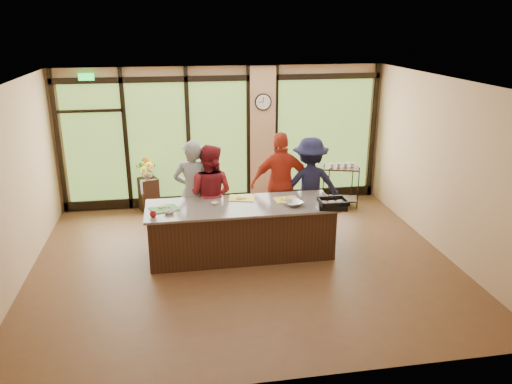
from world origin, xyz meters
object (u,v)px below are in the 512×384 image
object	(u,v)px
roasting_pan	(333,205)
cook_left	(193,192)
flower_stand	(149,194)
cook_right	(310,185)
island_base	(241,231)
bar_cart	(341,181)

from	to	relation	value
roasting_pan	cook_left	bearing A→B (deg)	167.71
cook_left	flower_stand	bearing A→B (deg)	-59.70
cook_left	cook_right	bearing A→B (deg)	-172.36
cook_right	flower_stand	size ratio (longest dim) A/B	2.54
island_base	flower_stand	xyz separation A→B (m)	(-1.65, 2.45, -0.08)
cook_right	roasting_pan	xyz separation A→B (m)	(0.05, -1.25, 0.04)
cook_right	cook_left	bearing A→B (deg)	7.33
island_base	roasting_pan	world-z (taller)	roasting_pan
cook_left	bar_cart	bearing A→B (deg)	-154.70
island_base	flower_stand	size ratio (longest dim) A/B	4.28
roasting_pan	bar_cart	bearing A→B (deg)	81.22
cook_left	bar_cart	size ratio (longest dim) A/B	1.92
roasting_pan	cook_right	bearing A→B (deg)	105.86
island_base	flower_stand	bearing A→B (deg)	123.94
island_base	cook_right	size ratio (longest dim) A/B	1.69
cook_right	bar_cart	world-z (taller)	cook_right
bar_cart	cook_left	bearing A→B (deg)	-141.58
roasting_pan	bar_cart	xyz separation A→B (m)	(0.97, 2.38, -0.36)
cook_left	island_base	bearing A→B (deg)	141.12
island_base	cook_left	world-z (taller)	cook_left
cook_left	flower_stand	size ratio (longest dim) A/B	2.65
cook_right	bar_cart	bearing A→B (deg)	-128.87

